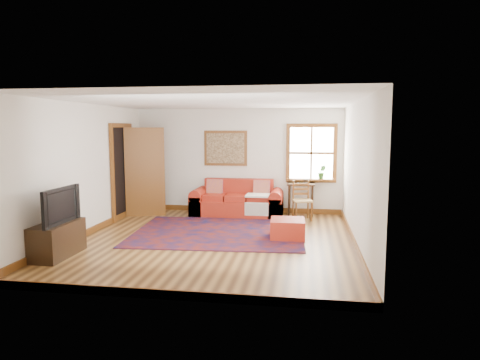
% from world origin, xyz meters
% --- Properties ---
extents(ground, '(5.50, 5.50, 0.00)m').
position_xyz_m(ground, '(0.00, 0.00, 0.00)').
color(ground, '#492B13').
rests_on(ground, ground).
extents(room_envelope, '(5.04, 5.54, 2.52)m').
position_xyz_m(room_envelope, '(0.00, 0.02, 1.65)').
color(room_envelope, silver).
rests_on(room_envelope, ground).
extents(window, '(1.18, 0.20, 1.38)m').
position_xyz_m(window, '(1.78, 2.70, 1.31)').
color(window, white).
rests_on(window, ground).
extents(doorway, '(0.89, 1.08, 2.14)m').
position_xyz_m(doorway, '(-2.21, 1.78, 1.07)').
color(doorway, black).
rests_on(doorway, ground).
extents(framed_artwork, '(1.05, 0.07, 0.85)m').
position_xyz_m(framed_artwork, '(-0.30, 2.71, 1.55)').
color(framed_artwork, brown).
rests_on(framed_artwork, ground).
extents(persian_rug, '(3.40, 2.80, 0.02)m').
position_xyz_m(persian_rug, '(-0.05, 0.58, 0.01)').
color(persian_rug, '#5F160D').
rests_on(persian_rug, ground).
extents(red_leather_sofa, '(2.12, 0.88, 0.83)m').
position_xyz_m(red_leather_sofa, '(0.05, 2.34, 0.28)').
color(red_leather_sofa, '#A02414').
rests_on(red_leather_sofa, ground).
extents(red_ottoman, '(0.65, 0.65, 0.36)m').
position_xyz_m(red_ottoman, '(1.31, 0.36, 0.18)').
color(red_ottoman, '#A02414').
rests_on(red_ottoman, ground).
extents(side_table, '(0.64, 0.48, 0.76)m').
position_xyz_m(side_table, '(1.52, 2.53, 0.64)').
color(side_table, black).
rests_on(side_table, ground).
extents(ladder_back_chair, '(0.49, 0.47, 0.87)m').
position_xyz_m(ladder_back_chair, '(1.55, 2.06, 0.47)').
color(ladder_back_chair, tan).
rests_on(ladder_back_chair, ground).
extents(media_cabinet, '(0.44, 0.99, 0.54)m').
position_xyz_m(media_cabinet, '(-2.26, -1.33, 0.27)').
color(media_cabinet, black).
rests_on(media_cabinet, ground).
extents(television, '(0.13, 1.00, 0.57)m').
position_xyz_m(television, '(-2.24, -1.37, 0.83)').
color(television, black).
rests_on(television, media_cabinet).
extents(candle_hurricane, '(0.12, 0.12, 0.18)m').
position_xyz_m(candle_hurricane, '(-2.21, -0.90, 0.63)').
color(candle_hurricane, silver).
rests_on(candle_hurricane, media_cabinet).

